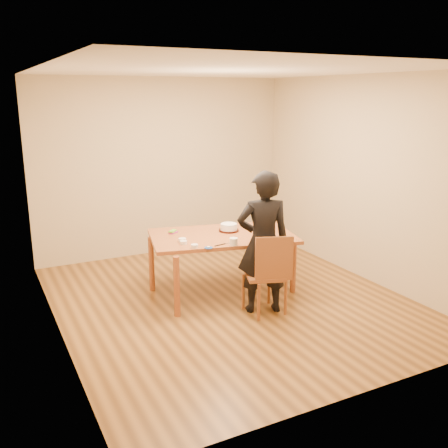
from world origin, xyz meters
name	(u,v)px	position (x,y,z in m)	size (l,w,h in m)	color
room_shell	(217,187)	(0.00, 0.34, 1.35)	(4.00, 4.50, 2.70)	brown
dining_table	(222,236)	(0.04, 0.30, 0.73)	(1.75, 1.04, 0.04)	brown
dining_chair	(265,275)	(0.19, -0.47, 0.45)	(0.41, 0.41, 0.04)	brown
cake_plate	(229,230)	(0.19, 0.41, 0.76)	(0.26, 0.26, 0.02)	red
cake	(229,227)	(0.19, 0.41, 0.81)	(0.21, 0.21, 0.07)	white
frosting_dome	(229,223)	(0.19, 0.41, 0.85)	(0.21, 0.21, 0.03)	white
frosting_tub	(234,242)	(-0.04, -0.15, 0.79)	(0.09, 0.09, 0.08)	white
frosting_lid	(209,248)	(-0.35, -0.13, 0.76)	(0.10, 0.10, 0.01)	#18419C
frosting_dollop	(209,247)	(-0.35, -0.13, 0.77)	(0.04, 0.04, 0.02)	white
ramekin_green	(194,246)	(-0.48, -0.04, 0.77)	(0.08, 0.08, 0.04)	white
ramekin_yellow	(182,240)	(-0.52, 0.23, 0.77)	(0.09, 0.09, 0.04)	white
ramekin_multi	(184,242)	(-0.54, 0.14, 0.77)	(0.08, 0.08, 0.04)	white
candy_box_pink	(173,232)	(-0.48, 0.64, 0.76)	(0.12, 0.06, 0.02)	#C22D62
candy_box_green	(173,231)	(-0.48, 0.64, 0.78)	(0.12, 0.06, 0.02)	green
spatula	(220,245)	(-0.18, -0.09, 0.76)	(0.15, 0.01, 0.01)	black
person	(263,243)	(0.19, -0.43, 0.82)	(0.60, 0.39, 1.65)	black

